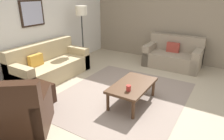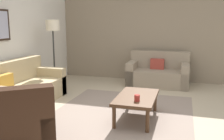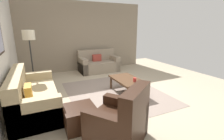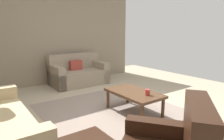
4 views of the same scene
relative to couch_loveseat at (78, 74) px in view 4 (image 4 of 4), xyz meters
The scene contains 6 objects.
ground_plane 2.50m from the couch_loveseat, behind, with size 8.00×8.00×0.00m, color tan.
stone_feature_panel 1.29m from the couch_loveseat, 35.89° to the left, with size 0.12×5.20×2.80m, color gray.
area_rug 2.50m from the couch_loveseat, behind, with size 2.91×2.48×0.01m, color gray.
couch_loveseat is the anchor object (origin of this frame).
coffee_table 2.57m from the couch_loveseat, behind, with size 1.10×0.64×0.41m.
cup 2.87m from the couch_loveseat, behind, with size 0.09×0.09×0.10m, color #B2332D.
Camera 4 is at (-2.86, 2.20, 1.54)m, focal length 32.54 mm.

